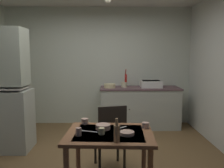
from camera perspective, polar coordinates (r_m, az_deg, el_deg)
name	(u,v)px	position (r m, az deg, el deg)	size (l,w,h in m)	color
ground_plane	(93,163)	(3.64, -4.56, -18.60)	(5.14, 5.14, 0.00)	brown
wall_back	(99,66)	(5.39, -3.18, 4.32)	(4.24, 0.10, 2.64)	silver
hutch_cabinet	(0,94)	(4.25, -25.72, -2.23)	(0.98, 0.54, 2.01)	#AFB4A7
counter_cabinet	(140,107)	(5.18, 6.73, -5.65)	(1.71, 0.64, 0.88)	#AFB4A7
sink_basin	(151,84)	(5.13, 9.49, 0.04)	(0.44, 0.34, 0.15)	white
hand_pump	(126,79)	(5.10, 3.39, 1.12)	(0.05, 0.27, 0.39)	#B21E19
mixing_bowl_counter	(110,86)	(5.01, -0.56, -0.44)	(0.24, 0.24, 0.08)	beige
stoneware_crock	(124,85)	(5.09, 2.97, -0.17)	(0.13, 0.13, 0.11)	beige
dining_table	(110,142)	(2.64, -0.61, -13.99)	(0.98, 0.79, 0.74)	brown
chair_far_side	(110,135)	(3.25, -0.38, -12.33)	(0.48, 0.48, 0.92)	#2D281D
serving_bowl_wide	(103,127)	(2.71, -2.21, -10.35)	(0.17, 0.17, 0.05)	tan
soup_bowl_small	(127,133)	(2.53, 3.66, -11.86)	(0.16, 0.16, 0.03)	tan
teacup_cream	(85,121)	(2.92, -6.64, -9.00)	(0.09, 0.09, 0.07)	tan
teacup_mint	(78,132)	(2.51, -8.17, -11.44)	(0.06, 0.06, 0.08)	tan
mug_dark	(102,131)	(2.54, -2.57, -11.37)	(0.07, 0.07, 0.07)	beige
mug_tall	(145,125)	(2.77, 8.13, -9.91)	(0.08, 0.08, 0.07)	tan
glass_bottle	(117,133)	(2.30, 1.16, -11.82)	(0.06, 0.06, 0.24)	olive
table_knife	(89,131)	(2.64, -5.65, -11.40)	(0.20, 0.02, 0.01)	silver
teaspoon_near_bowl	(122,128)	(2.75, 2.36, -10.60)	(0.16, 0.02, 0.01)	beige
pendant_bulb	(108,1)	(3.44, -1.03, 19.66)	(0.08, 0.08, 0.08)	#F9EFCC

